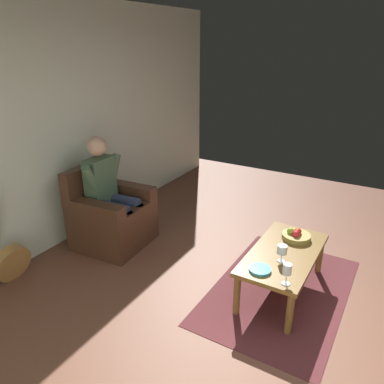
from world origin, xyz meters
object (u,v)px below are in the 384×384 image
wine_glass_near (287,270)px  wine_glass_far (282,250)px  coffee_table (283,258)px  person_seated (109,189)px  guitar (10,260)px  fruit_bowl (296,235)px  decorative_dish (260,270)px  armchair (111,217)px

wine_glass_near → wine_glass_far: 0.33m
coffee_table → wine_glass_near: bearing=18.6°
person_seated → wine_glass_near: bearing=76.2°
guitar → fruit_bowl: bearing=121.3°
wine_glass_far → decorative_dish: size_ratio=0.83×
person_seated → fruit_bowl: 2.07m
coffee_table → person_seated: bearing=-87.4°
wine_glass_far → fruit_bowl: wine_glass_far is taller
armchair → wine_glass_far: (0.07, 2.04, 0.21)m
person_seated → guitar: (1.07, -0.38, -0.46)m
wine_glass_near → wine_glass_far: (-0.30, -0.13, -0.02)m
guitar → wine_glass_near: (-0.69, 2.54, 0.33)m
guitar → wine_glass_near: 2.65m
guitar → fruit_bowl: size_ratio=3.61×
guitar → decorative_dish: guitar is taller
guitar → wine_glass_near: guitar is taller
armchair → guitar: bearing=-22.6°
armchair → decorative_dish: 1.96m
fruit_bowl → wine_glass_far: bearing=0.2°
guitar → wine_glass_far: (-1.00, 2.40, 0.31)m
coffee_table → decorative_dish: 0.41m
person_seated → wine_glass_far: size_ratio=8.06×
coffee_table → wine_glass_far: wine_glass_far is taller
person_seated → guitar: bearing=-23.5°
guitar → wine_glass_far: bearing=112.5°
guitar → decorative_dish: size_ratio=5.27×
guitar → decorative_dish: (-0.76, 2.29, 0.22)m
person_seated → wine_glass_far: bearing=84.0°
coffee_table → fruit_bowl: 0.32m
guitar → person_seated: bearing=160.5°
wine_glass_far → decorative_dish: 0.28m
decorative_dish → wine_glass_far: bearing=155.0°
armchair → decorative_dish: bearing=77.1°
person_seated → coffee_table: person_seated is taller
decorative_dish → fruit_bowl: bearing=171.3°
fruit_bowl → armchair: bearing=-79.1°
armchair → person_seated: size_ratio=0.73×
decorative_dish → coffee_table: bearing=167.9°
fruit_bowl → decorative_dish: 0.71m
fruit_bowl → decorative_dish: bearing=-8.7°
wine_glass_far → decorative_dish: wine_glass_far is taller
armchair → coffee_table: size_ratio=0.83×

